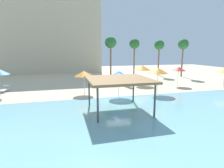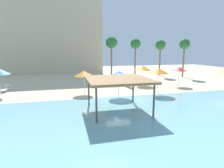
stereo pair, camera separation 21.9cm
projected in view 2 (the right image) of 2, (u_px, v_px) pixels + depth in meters
The scene contains 15 objects.
ground_plane at pixel (120, 101), 17.13m from camera, with size 80.00×80.00×0.00m, color beige.
lagoon_water at pixel (143, 121), 12.12m from camera, with size 44.00×13.50×0.04m, color #7AB7C1.
shade_pavilion at pixel (118, 80), 13.84m from camera, with size 4.77×4.77×2.60m.
beach_umbrella_orange_0 at pixel (84, 74), 19.76m from camera, with size 2.12×2.12×2.54m.
beach_umbrella_red_1 at pixel (179, 69), 24.30m from camera, with size 1.95×1.95×2.59m.
beach_umbrella_orange_3 at pixel (158, 71), 19.58m from camera, with size 2.21×2.21×2.89m.
beach_umbrella_blue_5 at pixel (119, 74), 18.34m from camera, with size 2.30×2.30×2.68m.
beach_umbrella_orange_6 at pixel (143, 68), 24.91m from camera, with size 2.39×2.39×2.75m.
lounge_chair_1 at pixel (129, 85), 23.53m from camera, with size 0.80×1.95×0.74m.
lounge_chair_3 at pixel (6, 88), 21.22m from camera, with size 0.76×1.94×0.74m.
palm_tree_0 at pixel (135, 45), 33.58m from camera, with size 1.90×1.90×6.99m.
palm_tree_1 at pixel (185, 45), 32.65m from camera, with size 1.90×1.90×6.89m.
palm_tree_2 at pixel (112, 44), 29.49m from camera, with size 1.90×1.90×7.04m.
palm_tree_3 at pixel (160, 46), 34.55m from camera, with size 1.90×1.90×6.81m.
hotel_block_0 at pixel (49, 32), 41.08m from camera, with size 22.79×10.38×17.87m, color beige.
Camera 2 is at (-4.84, -15.86, 4.65)m, focal length 28.89 mm.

